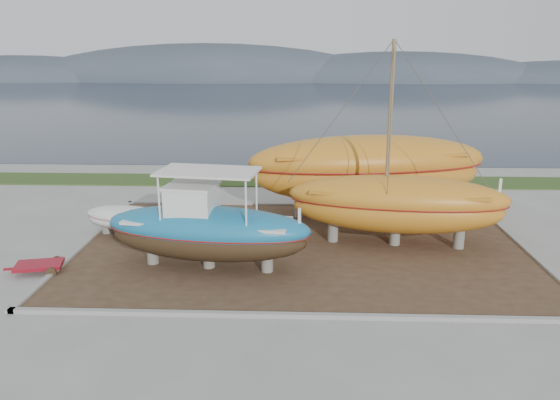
# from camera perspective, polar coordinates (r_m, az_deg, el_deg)

# --- Properties ---
(ground) EXTENTS (140.00, 140.00, 0.00)m
(ground) POSITION_cam_1_polar(r_m,az_deg,el_deg) (19.03, 2.37, -9.25)
(ground) COLOR gray
(ground) RESTS_ON ground
(dirt_patch) EXTENTS (18.00, 12.00, 0.06)m
(dirt_patch) POSITION_cam_1_polar(r_m,az_deg,el_deg) (22.70, 2.35, -4.92)
(dirt_patch) COLOR #422D1E
(dirt_patch) RESTS_ON ground
(curb_frame) EXTENTS (18.60, 12.60, 0.15)m
(curb_frame) POSITION_cam_1_polar(r_m,az_deg,el_deg) (22.69, 2.36, -4.82)
(curb_frame) COLOR gray
(curb_frame) RESTS_ON ground
(grass_strip) EXTENTS (44.00, 3.00, 0.08)m
(grass_strip) POSITION_cam_1_polar(r_m,az_deg,el_deg) (33.71, 2.33, 1.99)
(grass_strip) COLOR #284219
(grass_strip) RESTS_ON ground
(sea) EXTENTS (260.00, 100.00, 0.04)m
(sea) POSITION_cam_1_polar(r_m,az_deg,el_deg) (87.62, 2.30, 10.44)
(sea) COLOR #192332
(sea) RESTS_ON ground
(mountain_ridge) EXTENTS (200.00, 36.00, 20.00)m
(mountain_ridge) POSITION_cam_1_polar(r_m,az_deg,el_deg) (142.48, 2.29, 12.47)
(mountain_ridge) COLOR #333D49
(mountain_ridge) RESTS_ON ground
(blue_caique) EXTENTS (7.96, 3.44, 3.71)m
(blue_caique) POSITION_cam_1_polar(r_m,az_deg,el_deg) (20.16, -7.59, -2.07)
(blue_caique) COLOR #196F9E
(blue_caique) RESTS_ON dirt_patch
(white_dinghy) EXTENTS (4.44, 2.60, 1.25)m
(white_dinghy) POSITION_cam_1_polar(r_m,az_deg,el_deg) (24.63, -15.39, -2.21)
(white_dinghy) COLOR silver
(white_dinghy) RESTS_ON dirt_patch
(orange_sailboat) EXTENTS (9.19, 3.72, 8.26)m
(orange_sailboat) POSITION_cam_1_polar(r_m,az_deg,el_deg) (22.34, 12.44, 5.46)
(orange_sailboat) COLOR #BF751D
(orange_sailboat) RESTS_ON dirt_patch
(orange_bare_hull) EXTENTS (12.02, 5.32, 3.80)m
(orange_bare_hull) POSITION_cam_1_polar(r_m,az_deg,el_deg) (26.81, 9.12, 2.44)
(orange_bare_hull) COLOR #BF751D
(orange_bare_hull) RESTS_ON dirt_patch
(red_trailer) EXTENTS (2.67, 1.76, 0.35)m
(red_trailer) POSITION_cam_1_polar(r_m,az_deg,el_deg) (22.12, -23.85, -6.50)
(red_trailer) COLOR maroon
(red_trailer) RESTS_ON ground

